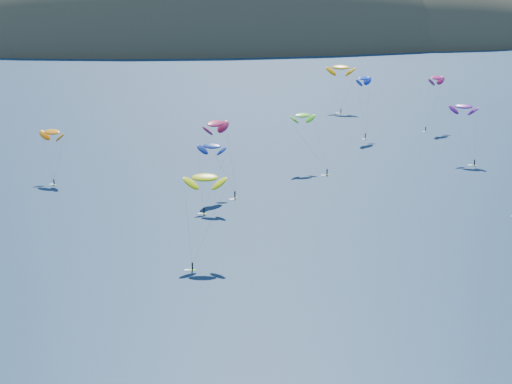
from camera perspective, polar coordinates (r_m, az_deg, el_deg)
The scene contains 10 objects.
island at distance 645.60m, azimuth -1.62°, elevation 11.29°, with size 730.00×300.00×210.00m.
kitesurfer_1 at distance 212.60m, azimuth -16.00°, elevation 4.64°, with size 9.16×11.68×16.14m.
kitesurfer_2 at distance 148.91m, azimuth -4.10°, elevation 1.16°, with size 9.12×12.15×19.20m.
kitesurfer_3 at distance 216.83m, azimuth 3.76°, elevation 6.12°, with size 10.55×13.40×18.21m.
kitesurfer_4 at distance 260.69m, azimuth 8.60°, elevation 8.99°, with size 9.25×10.63×23.50m.
kitesurfer_6 at distance 234.99m, azimuth 16.28°, elevation 6.58°, with size 9.43×13.41×19.38m.
kitesurfer_8 at distance 278.70m, azimuth 14.23°, elevation 8.86°, with size 10.30×10.02×21.94m.
kitesurfer_9 at distance 192.11m, azimuth -3.27°, elevation 5.48°, with size 9.85×13.58×21.35m.
kitesurfer_10 at distance 181.82m, azimuth -3.55°, elevation 3.68°, with size 8.38×12.11×17.42m.
kitesurfer_11 at distance 309.90m, azimuth 6.79°, elevation 9.88°, with size 13.20×14.10×21.61m.
Camera 1 is at (-29.49, -75.81, 58.43)m, focal length 50.00 mm.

